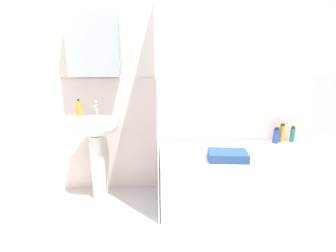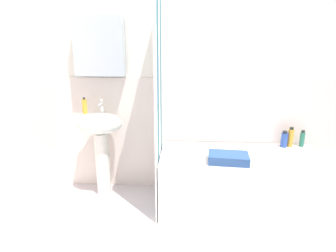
{
  "view_description": "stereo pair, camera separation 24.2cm",
  "coord_description": "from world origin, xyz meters",
  "px_view_note": "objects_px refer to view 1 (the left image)",
  "views": [
    {
      "loc": [
        -0.37,
        -1.55,
        1.51
      ],
      "look_at": [
        -0.27,
        0.78,
        0.84
      ],
      "focal_mm": 29.68,
      "sensor_mm": 36.0,
      "label": 1
    },
    {
      "loc": [
        -0.12,
        -1.54,
        1.51
      ],
      "look_at": [
        -0.27,
        0.78,
        0.84
      ],
      "focal_mm": 29.68,
      "sensor_mm": 36.0,
      "label": 2
    }
  ],
  "objects_px": {
    "towel_folded": "(228,156)",
    "bathtub": "(236,178)",
    "sink": "(96,139)",
    "lotion_bottle": "(282,134)",
    "conditioner_bottle": "(276,136)",
    "body_wash_bottle": "(292,135)",
    "soap_dispenser": "(79,108)"
  },
  "relations": [
    {
      "from": "sink",
      "to": "towel_folded",
      "type": "height_order",
      "value": "sink"
    },
    {
      "from": "bathtub",
      "to": "body_wash_bottle",
      "type": "xyz_separation_m",
      "value": [
        0.65,
        0.27,
        0.35
      ]
    },
    {
      "from": "body_wash_bottle",
      "to": "towel_folded",
      "type": "xyz_separation_m",
      "value": [
        -0.79,
        -0.44,
        -0.04
      ]
    },
    {
      "from": "towel_folded",
      "to": "body_wash_bottle",
      "type": "bearing_deg",
      "value": 29.27
    },
    {
      "from": "sink",
      "to": "soap_dispenser",
      "type": "xyz_separation_m",
      "value": [
        -0.14,
        0.0,
        0.31
      ]
    },
    {
      "from": "sink",
      "to": "body_wash_bottle",
      "type": "bearing_deg",
      "value": 3.64
    },
    {
      "from": "sink",
      "to": "soap_dispenser",
      "type": "relative_size",
      "value": 5.4
    },
    {
      "from": "lotion_bottle",
      "to": "bathtub",
      "type": "bearing_deg",
      "value": -153.65
    },
    {
      "from": "sink",
      "to": "lotion_bottle",
      "type": "height_order",
      "value": "sink"
    },
    {
      "from": "bathtub",
      "to": "body_wash_bottle",
      "type": "distance_m",
      "value": 0.78
    },
    {
      "from": "bathtub",
      "to": "body_wash_bottle",
      "type": "height_order",
      "value": "body_wash_bottle"
    },
    {
      "from": "sink",
      "to": "towel_folded",
      "type": "distance_m",
      "value": 1.26
    },
    {
      "from": "sink",
      "to": "towel_folded",
      "type": "xyz_separation_m",
      "value": [
        1.22,
        -0.31,
        -0.06
      ]
    },
    {
      "from": "body_wash_bottle",
      "to": "lotion_bottle",
      "type": "xyz_separation_m",
      "value": [
        -0.12,
        -0.01,
        0.02
      ]
    },
    {
      "from": "sink",
      "to": "conditioner_bottle",
      "type": "relative_size",
      "value": 5.3
    },
    {
      "from": "soap_dispenser",
      "to": "conditioner_bottle",
      "type": "distance_m",
      "value": 1.99
    },
    {
      "from": "bathtub",
      "to": "conditioner_bottle",
      "type": "height_order",
      "value": "conditioner_bottle"
    },
    {
      "from": "bathtub",
      "to": "body_wash_bottle",
      "type": "relative_size",
      "value": 8.83
    },
    {
      "from": "conditioner_bottle",
      "to": "towel_folded",
      "type": "xyz_separation_m",
      "value": [
        -0.61,
        -0.42,
        -0.04
      ]
    },
    {
      "from": "conditioner_bottle",
      "to": "bathtub",
      "type": "bearing_deg",
      "value": -152.09
    },
    {
      "from": "bathtub",
      "to": "towel_folded",
      "type": "bearing_deg",
      "value": -130.18
    },
    {
      "from": "body_wash_bottle",
      "to": "lotion_bottle",
      "type": "height_order",
      "value": "lotion_bottle"
    },
    {
      "from": "bathtub",
      "to": "body_wash_bottle",
      "type": "bearing_deg",
      "value": 22.82
    },
    {
      "from": "lotion_bottle",
      "to": "towel_folded",
      "type": "relative_size",
      "value": 0.59
    },
    {
      "from": "sink",
      "to": "soap_dispenser",
      "type": "height_order",
      "value": "soap_dispenser"
    },
    {
      "from": "body_wash_bottle",
      "to": "conditioner_bottle",
      "type": "relative_size",
      "value": 1.02
    },
    {
      "from": "towel_folded",
      "to": "bathtub",
      "type": "bearing_deg",
      "value": 49.82
    },
    {
      "from": "body_wash_bottle",
      "to": "lotion_bottle",
      "type": "distance_m",
      "value": 0.12
    },
    {
      "from": "lotion_bottle",
      "to": "soap_dispenser",
      "type": "bearing_deg",
      "value": -176.82
    },
    {
      "from": "conditioner_bottle",
      "to": "sink",
      "type": "bearing_deg",
      "value": -176.83
    },
    {
      "from": "body_wash_bottle",
      "to": "lotion_bottle",
      "type": "relative_size",
      "value": 0.84
    },
    {
      "from": "soap_dispenser",
      "to": "lotion_bottle",
      "type": "height_order",
      "value": "soap_dispenser"
    }
  ]
}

